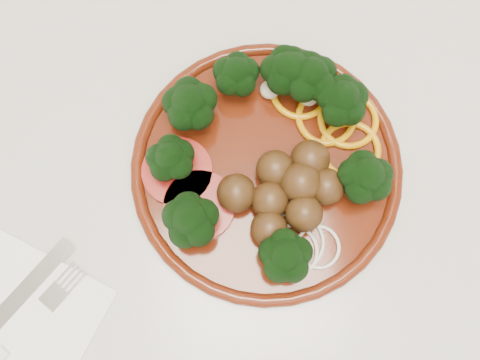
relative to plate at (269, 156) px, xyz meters
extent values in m
cube|color=white|center=(0.00, -0.04, -0.49)|extent=(2.40, 0.60, 0.87)
cube|color=beige|center=(0.00, -0.04, -0.04)|extent=(2.40, 0.60, 0.03)
cylinder|color=#491608|center=(0.00, -0.01, -0.02)|extent=(0.29, 0.29, 0.01)
torus|color=#491608|center=(0.00, -0.01, -0.01)|extent=(0.29, 0.29, 0.01)
sphere|color=#462B11|center=(-0.01, -0.05, 0.01)|extent=(0.04, 0.04, 0.04)
sphere|color=#462B11|center=(0.04, -0.01, 0.01)|extent=(0.04, 0.04, 0.04)
sphere|color=#462B11|center=(-0.01, -0.08, 0.01)|extent=(0.04, 0.04, 0.04)
sphere|color=#462B11|center=(0.02, -0.04, 0.01)|extent=(0.04, 0.04, 0.04)
sphere|color=#462B11|center=(0.02, -0.07, 0.01)|extent=(0.04, 0.04, 0.04)
sphere|color=#462B11|center=(-0.04, -0.04, 0.01)|extent=(0.04, 0.04, 0.04)
sphere|color=#462B11|center=(0.05, -0.04, 0.01)|extent=(0.04, 0.04, 0.04)
sphere|color=#462B11|center=(0.00, -0.02, 0.01)|extent=(0.04, 0.04, 0.04)
torus|color=orange|center=(0.07, 0.03, -0.01)|extent=(0.07, 0.07, 0.01)
torus|color=orange|center=(0.09, -0.01, -0.01)|extent=(0.07, 0.07, 0.01)
torus|color=orange|center=(0.05, 0.07, -0.01)|extent=(0.07, 0.07, 0.01)
torus|color=orange|center=(0.09, 0.03, -0.01)|extent=(0.07, 0.07, 0.01)
cylinder|color=#720A07|center=(-0.10, 0.00, -0.01)|extent=(0.07, 0.07, 0.01)
cylinder|color=#720A07|center=(-0.08, -0.04, -0.01)|extent=(0.07, 0.07, 0.01)
torus|color=beige|center=(0.01, -0.10, -0.01)|extent=(0.05, 0.05, 0.00)
torus|color=beige|center=(0.03, -0.10, -0.01)|extent=(0.05, 0.05, 0.00)
torus|color=beige|center=(0.01, -0.09, -0.01)|extent=(0.06, 0.06, 0.00)
ellipsoid|color=#C6B793|center=(0.01, 0.07, -0.01)|extent=(0.02, 0.02, 0.01)
ellipsoid|color=#C6B793|center=(-0.06, 0.07, -0.01)|extent=(0.02, 0.02, 0.01)
ellipsoid|color=#C6B793|center=(0.05, 0.06, -0.01)|extent=(0.02, 0.02, 0.01)
cube|color=white|center=(-0.29, -0.13, -0.02)|extent=(0.24, 0.24, 0.00)
cube|color=silver|center=(-0.26, -0.09, -0.02)|extent=(0.09, 0.08, 0.00)
cube|color=silver|center=(-0.24, -0.10, -0.02)|extent=(0.03, 0.03, 0.00)
cube|color=silver|center=(-0.21, -0.10, -0.02)|extent=(0.02, 0.02, 0.00)
cube|color=silver|center=(-0.22, -0.09, -0.02)|extent=(0.02, 0.02, 0.00)
cube|color=silver|center=(-0.22, -0.09, -0.02)|extent=(0.02, 0.02, 0.00)
cube|color=silver|center=(-0.23, -0.08, -0.02)|extent=(0.02, 0.02, 0.00)
camera|label=1|loc=(-0.06, -0.15, 0.53)|focal=40.00mm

